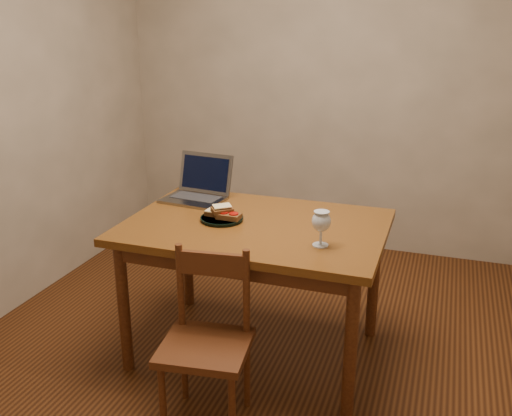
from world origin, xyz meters
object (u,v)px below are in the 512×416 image
(milk_glass, at_px, (321,228))
(chair, at_px, (206,334))
(laptop, at_px, (199,187))
(table, at_px, (255,239))
(plate, at_px, (222,219))

(milk_glass, bearing_deg, chair, -134.22)
(chair, relative_size, laptop, 1.15)
(table, height_order, chair, chair)
(chair, relative_size, plate, 1.88)
(table, xyz_separation_m, plate, (-0.17, -0.02, 0.10))
(milk_glass, relative_size, laptop, 0.46)
(chair, xyz_separation_m, laptop, (-0.42, 0.89, 0.37))
(table, xyz_separation_m, milk_glass, (0.38, -0.18, 0.17))
(plate, height_order, milk_glass, milk_glass)
(plate, distance_m, milk_glass, 0.58)
(chair, height_order, laptop, laptop)
(chair, height_order, milk_glass, milk_glass)
(chair, height_order, plate, chair)
(plate, bearing_deg, table, 5.86)
(table, bearing_deg, laptop, 146.23)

